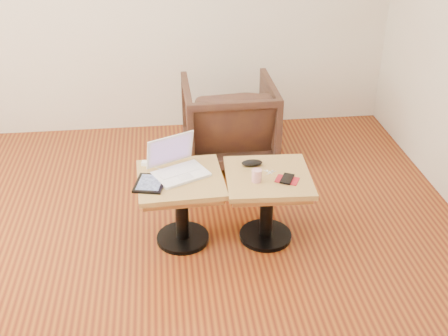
{
  "coord_description": "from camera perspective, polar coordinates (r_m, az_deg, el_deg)",
  "views": [
    {
      "loc": [
        0.15,
        -2.73,
        2.33
      ],
      "look_at": [
        0.52,
        0.39,
        0.55
      ],
      "focal_mm": 45.0,
      "sensor_mm": 36.0,
      "label": 1
    }
  ],
  "objects": [
    {
      "name": "armchair",
      "position": [
        4.73,
        0.5,
        4.81
      ],
      "size": [
        0.75,
        0.77,
        0.7
      ],
      "primitive_type": "imported",
      "rotation": [
        0.0,
        0.0,
        3.15
      ],
      "color": "black",
      "rests_on": "ground"
    },
    {
      "name": "striped_cup",
      "position": [
        3.55,
        3.33,
        -0.77
      ],
      "size": [
        0.07,
        0.07,
        0.08
      ],
      "primitive_type": "cylinder",
      "rotation": [
        0.0,
        0.0,
        0.1
      ],
      "color": "#C94C58",
      "rests_on": "side_table_right"
    },
    {
      "name": "charging_adapter",
      "position": [
        3.78,
        -8.06,
        0.49
      ],
      "size": [
        0.05,
        0.05,
        0.02
      ],
      "primitive_type": "cube",
      "rotation": [
        0.0,
        0.0,
        -0.24
      ],
      "color": "white",
      "rests_on": "side_table_left"
    },
    {
      "name": "tablet",
      "position": [
        3.56,
        -7.52,
        -1.56
      ],
      "size": [
        0.23,
        0.26,
        0.02
      ],
      "rotation": [
        0.0,
        0.0,
        -0.22
      ],
      "color": "black",
      "rests_on": "side_table_left"
    },
    {
      "name": "side_table_left",
      "position": [
        3.68,
        -4.4,
        -2.61
      ],
      "size": [
        0.57,
        0.57,
        0.5
      ],
      "rotation": [
        0.0,
        0.0,
        0.05
      ],
      "color": "black",
      "rests_on": "ground"
    },
    {
      "name": "side_table_right",
      "position": [
        3.71,
        4.43,
        -2.37
      ],
      "size": [
        0.57,
        0.57,
        0.5
      ],
      "rotation": [
        0.0,
        0.0,
        -0.05
      ],
      "color": "black",
      "rests_on": "ground"
    },
    {
      "name": "earbuds_tangle",
      "position": [
        3.67,
        4.67,
        -0.36
      ],
      "size": [
        0.07,
        0.05,
        0.01
      ],
      "color": "white",
      "rests_on": "side_table_right"
    },
    {
      "name": "phone_on_sleeve",
      "position": [
        3.59,
        6.43,
        -1.15
      ],
      "size": [
        0.17,
        0.15,
        0.02
      ],
      "rotation": [
        0.0,
        0.0,
        -0.46
      ],
      "color": "maroon",
      "rests_on": "side_table_right"
    },
    {
      "name": "laptop",
      "position": [
        3.65,
        -4.77,
        0.2
      ],
      "size": [
        0.42,
        0.4,
        0.23
      ],
      "rotation": [
        0.0,
        0.0,
        0.45
      ],
      "color": "white",
      "rests_on": "side_table_left"
    },
    {
      "name": "glasses_case",
      "position": [
        3.73,
        2.86,
        0.52
      ],
      "size": [
        0.14,
        0.06,
        0.04
      ],
      "primitive_type": "ellipsoid",
      "rotation": [
        0.0,
        0.0,
        -0.01
      ],
      "color": "black",
      "rests_on": "side_table_right"
    },
    {
      "name": "room_shell",
      "position": [
        2.9,
        -9.4,
        9.48
      ],
      "size": [
        4.52,
        4.52,
        2.71
      ],
      "color": "#561E0E",
      "rests_on": "ground"
    }
  ]
}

